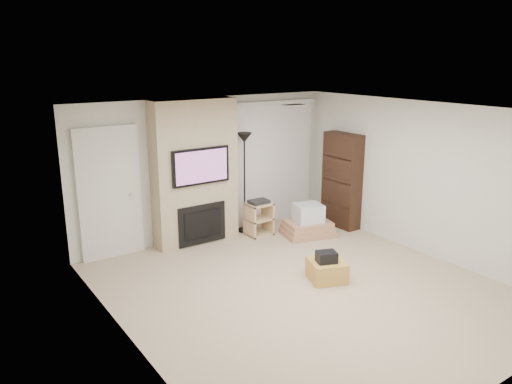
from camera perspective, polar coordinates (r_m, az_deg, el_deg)
floor at (r=7.22m, az=5.50°, el=-10.94°), size 5.00×5.50×0.00m
ceiling at (r=6.52m, az=6.06°, el=9.19°), size 5.00×5.50×0.00m
wall_back at (r=8.97m, az=-5.62°, el=2.77°), size 5.00×0.00×2.50m
wall_front at (r=5.12m, az=26.22°, el=-8.56°), size 5.00×0.00×2.50m
wall_left at (r=5.56m, az=-14.43°, el=-5.55°), size 0.00×5.50×2.50m
wall_right at (r=8.55m, az=18.70°, el=1.40°), size 0.00×5.50×2.50m
hvac_vent at (r=7.39m, az=4.38°, el=9.92°), size 0.35×0.18×0.01m
ottoman at (r=7.46m, az=8.10°, el=-8.85°), size 0.65×0.65×0.30m
black_bag at (r=7.33m, az=8.06°, el=-7.36°), size 0.34×0.31×0.16m
fireplace_wall at (r=8.63m, az=-6.97°, el=2.14°), size 1.50×0.47×2.50m
entry_door at (r=8.29m, az=-16.39°, el=-0.22°), size 1.02×0.11×2.14m
vertical_blinds at (r=9.66m, az=1.81°, el=3.88°), size 1.98×0.10×2.37m
floor_lamp at (r=9.04m, az=-1.34°, el=4.31°), size 0.27×0.27×1.86m
av_stand at (r=9.13m, az=0.32°, el=-2.82°), size 0.45×0.38×0.66m
box_stack at (r=9.18m, az=5.95°, el=-3.60°), size 1.02×0.86×0.59m
bookshelf at (r=9.61m, az=9.78°, el=1.32°), size 0.30×0.80×1.80m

